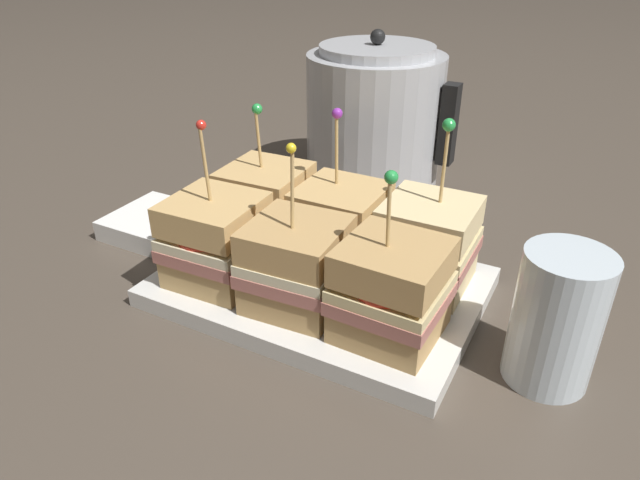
{
  "coord_description": "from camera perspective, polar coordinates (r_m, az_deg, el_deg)",
  "views": [
    {
      "loc": [
        0.23,
        -0.42,
        0.33
      ],
      "look_at": [
        0.0,
        0.0,
        0.06
      ],
      "focal_mm": 32.0,
      "sensor_mm": 36.0,
      "label": 1
    }
  ],
  "objects": [
    {
      "name": "sandwich_front_left",
      "position": [
        0.56,
        -10.36,
        -0.05
      ],
      "size": [
        0.09,
        0.09,
        0.16
      ],
      "color": "tan",
      "rests_on": "serving_platter"
    },
    {
      "name": "sandwich_back_left",
      "position": [
        0.63,
        -5.43,
        3.51
      ],
      "size": [
        0.09,
        0.09,
        0.15
      ],
      "color": "tan",
      "rests_on": "serving_platter"
    },
    {
      "name": "ground_plane",
      "position": [
        0.58,
        0.0,
        -5.41
      ],
      "size": [
        6.0,
        6.0,
        0.0
      ],
      "primitive_type": "plane",
      "color": "#4C4238"
    },
    {
      "name": "sandwich_back_right",
      "position": [
        0.56,
        10.69,
        -0.37
      ],
      "size": [
        0.09,
        0.09,
        0.17
      ],
      "color": "beige",
      "rests_on": "serving_platter"
    },
    {
      "name": "sandwich_front_center",
      "position": [
        0.52,
        -2.45,
        -2.45
      ],
      "size": [
        0.09,
        0.09,
        0.16
      ],
      "color": "tan",
      "rests_on": "serving_platter"
    },
    {
      "name": "kettle_steel",
      "position": [
        0.82,
        5.47,
        12.16
      ],
      "size": [
        0.21,
        0.19,
        0.21
      ],
      "color": "#B7BABF",
      "rests_on": "ground_plane"
    },
    {
      "name": "sandwich_front_right",
      "position": [
        0.48,
        7.16,
        -5.08
      ],
      "size": [
        0.09,
        0.09,
        0.15
      ],
      "color": "tan",
      "rests_on": "serving_platter"
    },
    {
      "name": "serving_platter",
      "position": [
        0.58,
        0.0,
        -4.68
      ],
      "size": [
        0.31,
        0.21,
        0.02
      ],
      "color": "silver",
      "rests_on": "ground_plane"
    },
    {
      "name": "sandwich_back_center",
      "position": [
        0.59,
        1.93,
        1.61
      ],
      "size": [
        0.09,
        0.09,
        0.16
      ],
      "color": "tan",
      "rests_on": "serving_platter"
    },
    {
      "name": "drinking_glass",
      "position": [
        0.49,
        22.58,
        -7.29
      ],
      "size": [
        0.07,
        0.07,
        0.12
      ],
      "color": "silver",
      "rests_on": "ground_plane"
    },
    {
      "name": "napkin_stack",
      "position": [
        0.72,
        -16.02,
        1.61
      ],
      "size": [
        0.1,
        0.1,
        0.02
      ],
      "color": "white",
      "rests_on": "ground_plane"
    }
  ]
}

